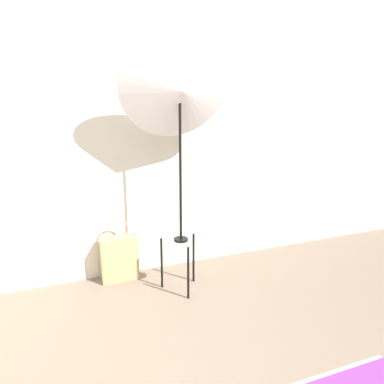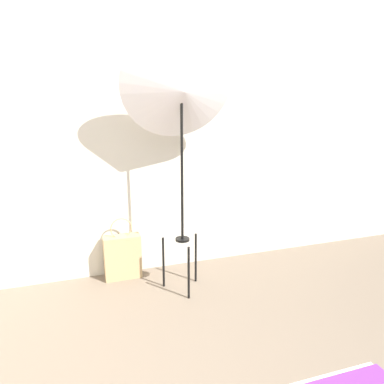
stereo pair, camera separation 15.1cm
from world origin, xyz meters
TOP-DOWN VIEW (x-y plane):
  - wall_back at (0.00, 2.46)m, footprint 8.00×0.05m
  - photo_umbrella at (0.44, 1.96)m, footprint 0.93×0.51m
  - tote_bag at (-0.03, 2.33)m, footprint 0.33×0.13m

SIDE VIEW (x-z plane):
  - tote_bag at x=-0.03m, z-range -0.08..0.50m
  - wall_back at x=0.00m, z-range 0.00..2.60m
  - photo_umbrella at x=0.44m, z-range 0.61..2.78m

